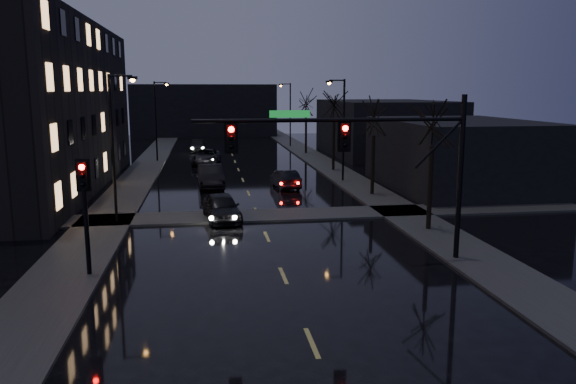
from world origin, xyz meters
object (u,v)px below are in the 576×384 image
object	(u,v)px
oncoming_car_a	(222,207)
oncoming_car_c	(206,157)
lead_car	(285,179)
oncoming_car_d	(198,146)
oncoming_car_b	(211,176)

from	to	relation	value
oncoming_car_a	oncoming_car_c	distance (m)	24.48
oncoming_car_a	lead_car	bearing A→B (deg)	56.35
oncoming_car_a	oncoming_car_d	xyz separation A→B (m)	(-1.74, 35.90, -0.09)
oncoming_car_d	oncoming_car_c	bearing A→B (deg)	-84.30
oncoming_car_a	oncoming_car_d	distance (m)	35.94
oncoming_car_b	oncoming_car_c	size ratio (longest dim) A/B	0.95
oncoming_car_c	lead_car	size ratio (longest dim) A/B	1.31
oncoming_car_b	oncoming_car_c	xyz separation A→B (m)	(-0.29, 13.39, -0.09)
oncoming_car_b	oncoming_car_d	distance (m)	24.85
oncoming_car_b	oncoming_car_c	distance (m)	13.40
lead_car	oncoming_car_a	bearing A→B (deg)	56.53
oncoming_car_a	oncoming_car_c	bearing A→B (deg)	84.75
oncoming_car_a	oncoming_car_b	distance (m)	11.09
oncoming_car_b	oncoming_car_c	world-z (taller)	oncoming_car_b
oncoming_car_c	lead_car	xyz separation A→B (m)	(5.75, -14.54, -0.07)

